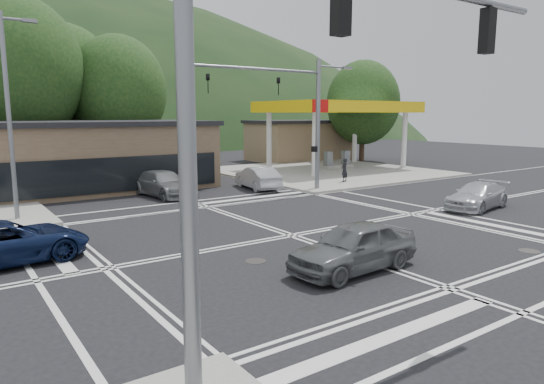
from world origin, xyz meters
TOP-DOWN VIEW (x-y plane):
  - ground at (0.00, 0.00)m, footprint 120.00×120.00m
  - sidewalk_ne at (15.00, 15.00)m, footprint 16.00×16.00m
  - gas_station_canopy at (16.99, 15.99)m, footprint 12.32×8.34m
  - convenience_store at (20.00, 25.00)m, footprint 10.00×6.00m
  - commercial_row at (-8.00, 17.00)m, footprint 24.00×8.00m
  - hill_north at (0.00, 90.00)m, footprint 252.00×126.00m
  - tree_n_b at (-6.00, 24.00)m, footprint 9.00×9.00m
  - tree_n_c at (1.00, 24.00)m, footprint 7.60×7.60m
  - tree_n_e at (-2.00, 28.00)m, footprint 8.40×8.40m
  - tree_ne at (24.00, 20.00)m, footprint 7.20×7.20m
  - streetlight_nw at (-8.44, 9.00)m, footprint 2.50×0.25m
  - signal_mast_ne at (6.95, 8.20)m, footprint 11.65×0.30m
  - signal_mast_sw at (-6.39, -8.20)m, footprint 9.14×0.28m
  - car_blue_west at (-9.68, 2.33)m, footprint 5.29×2.90m
  - car_grey_center at (-1.06, -4.50)m, footprint 4.50×2.01m
  - car_silver_east at (11.05, -0.94)m, footprint 4.69×2.50m
  - car_queue_a at (5.50, 10.85)m, footprint 2.19×4.50m
  - car_queue_b at (1.00, 19.28)m, footprint 2.20×4.85m
  - car_northbound at (-0.50, 11.68)m, footprint 2.76×5.32m
  - pedestrian at (11.63, 9.38)m, footprint 0.67×0.53m

SIDE VIEW (x-z plane):
  - ground at x=0.00m, z-range 0.00..0.00m
  - hill_north at x=0.00m, z-range -70.00..70.00m
  - sidewalk_ne at x=15.00m, z-range 0.00..0.15m
  - car_silver_east at x=11.05m, z-range 0.00..1.29m
  - car_blue_west at x=-9.68m, z-range 0.00..1.41m
  - car_queue_a at x=5.50m, z-range 0.00..1.42m
  - car_northbound at x=-0.50m, z-range 0.00..1.47m
  - car_grey_center at x=-1.06m, z-range 0.00..1.50m
  - car_queue_b at x=1.00m, z-range 0.00..1.62m
  - pedestrian at x=11.63m, z-range 0.15..1.76m
  - convenience_store at x=20.00m, z-range 0.00..3.80m
  - commercial_row at x=-8.00m, z-range 0.00..4.00m
  - gas_station_canopy at x=16.99m, z-range 2.17..7.92m
  - streetlight_nw at x=-8.44m, z-range 0.55..9.55m
  - signal_mast_ne at x=6.95m, z-range 1.07..9.07m
  - signal_mast_sw at x=-6.39m, z-range 1.12..9.12m
  - tree_ne at x=24.00m, z-range 0.85..10.84m
  - tree_n_c at x=1.00m, z-range 1.06..11.93m
  - tree_n_e at x=-2.00m, z-range 1.15..13.13m
  - tree_n_b at x=-6.00m, z-range 1.30..14.28m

